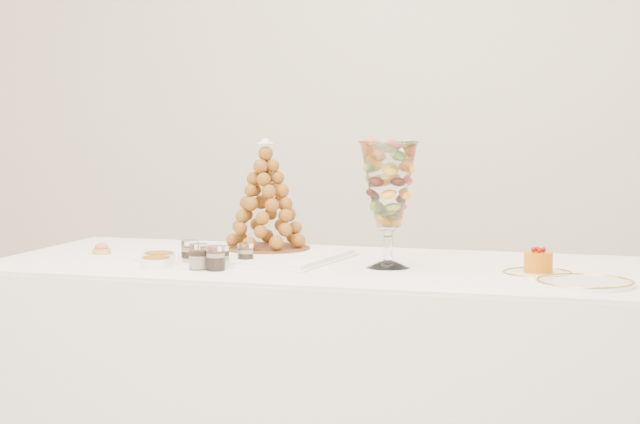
# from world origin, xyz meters

# --- Properties ---
(buffet_table) EXTENTS (2.19, 0.93, 0.82)m
(buffet_table) POSITION_xyz_m (0.15, 0.32, 0.41)
(buffet_table) COLOR white
(buffet_table) RESTS_ON ground
(lace_tray) EXTENTS (0.62, 0.51, 0.02)m
(lace_tray) POSITION_xyz_m (-0.17, 0.37, 0.83)
(lace_tray) COLOR white
(lace_tray) RESTS_ON buffet_table
(macaron_vase) EXTENTS (0.17, 0.17, 0.37)m
(macaron_vase) POSITION_xyz_m (0.30, 0.28, 1.06)
(macaron_vase) COLOR white
(macaron_vase) RESTS_ON buffet_table
(cake_plate) EXTENTS (0.20, 0.20, 0.01)m
(cake_plate) POSITION_xyz_m (0.74, 0.23, 0.83)
(cake_plate) COLOR white
(cake_plate) RESTS_ON buffet_table
(spare_plate) EXTENTS (0.26, 0.26, 0.01)m
(spare_plate) POSITION_xyz_m (0.87, 0.09, 0.83)
(spare_plate) COLOR white
(spare_plate) RESTS_ON buffet_table
(pink_tart) EXTENTS (0.06, 0.06, 0.04)m
(pink_tart) POSITION_xyz_m (-0.67, 0.35, 0.84)
(pink_tart) COLOR tan
(pink_tart) RESTS_ON buffet_table
(verrine_a) EXTENTS (0.07, 0.07, 0.07)m
(verrine_a) POSITION_xyz_m (-0.30, 0.20, 0.86)
(verrine_a) COLOR white
(verrine_a) RESTS_ON buffet_table
(verrine_b) EXTENTS (0.06, 0.06, 0.06)m
(verrine_b) POSITION_xyz_m (-0.19, 0.17, 0.85)
(verrine_b) COLOR white
(verrine_b) RESTS_ON buffet_table
(verrine_c) EXTENTS (0.06, 0.06, 0.07)m
(verrine_c) POSITION_xyz_m (-0.13, 0.23, 0.85)
(verrine_c) COLOR white
(verrine_c) RESTS_ON buffet_table
(verrine_d) EXTENTS (0.06, 0.06, 0.08)m
(verrine_d) POSITION_xyz_m (-0.24, 0.10, 0.86)
(verrine_d) COLOR white
(verrine_d) RESTS_ON buffet_table
(verrine_e) EXTENTS (0.07, 0.07, 0.07)m
(verrine_e) POSITION_xyz_m (-0.18, 0.09, 0.86)
(verrine_e) COLOR white
(verrine_e) RESTS_ON buffet_table
(ramekin_back) EXTENTS (0.10, 0.10, 0.03)m
(ramekin_back) POSITION_xyz_m (-0.40, 0.19, 0.84)
(ramekin_back) COLOR white
(ramekin_back) RESTS_ON buffet_table
(ramekin_front) EXTENTS (0.09, 0.09, 0.03)m
(ramekin_front) POSITION_xyz_m (-0.37, 0.11, 0.84)
(ramekin_front) COLOR white
(ramekin_front) RESTS_ON buffet_table
(croquembouche) EXTENTS (0.30, 0.30, 0.36)m
(croquembouche) POSITION_xyz_m (-0.15, 0.48, 1.01)
(croquembouche) COLOR brown
(croquembouche) RESTS_ON lace_tray
(mousse_cake) EXTENTS (0.08, 0.08, 0.07)m
(mousse_cake) POSITION_xyz_m (0.74, 0.24, 0.86)
(mousse_cake) COLOR #CB6409
(mousse_cake) RESTS_ON cake_plate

